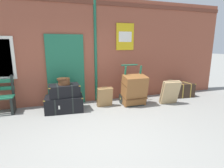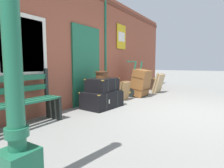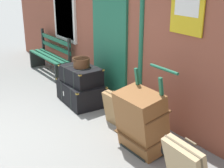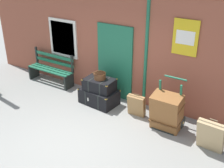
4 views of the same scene
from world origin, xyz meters
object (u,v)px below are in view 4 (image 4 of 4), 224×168
at_px(suitcase_umber, 136,105).
at_px(large_brown_trunk, 167,112).
at_px(steamer_trunk_base, 99,96).
at_px(round_hatbox, 100,75).
at_px(suitcase_tan, 210,136).
at_px(platform_bench, 51,69).
at_px(steamer_trunk_middle, 99,84).
at_px(porters_trolley, 169,116).

bearing_deg(suitcase_umber, large_brown_trunk, -10.60).
bearing_deg(steamer_trunk_base, round_hatbox, 39.05).
xyz_separation_m(suitcase_umber, suitcase_tan, (1.96, -0.42, 0.09)).
bearing_deg(round_hatbox, suitcase_tan, -8.25).
xyz_separation_m(steamer_trunk_base, large_brown_trunk, (2.04, -0.17, 0.26)).
bearing_deg(large_brown_trunk, suitcase_umber, 169.40).
xyz_separation_m(steamer_trunk_base, suitcase_umber, (1.17, -0.01, 0.08)).
relative_size(platform_bench, suitcase_umber, 2.67).
bearing_deg(large_brown_trunk, round_hatbox, 174.54).
xyz_separation_m(steamer_trunk_middle, suitcase_umber, (1.15, -0.01, -0.29)).
distance_m(steamer_trunk_middle, round_hatbox, 0.26).
relative_size(steamer_trunk_base, suitcase_tan, 1.39).
bearing_deg(platform_bench, suitcase_tan, -8.32).
relative_size(round_hatbox, porters_trolley, 0.28).
distance_m(steamer_trunk_middle, porters_trolley, 2.04).
height_order(round_hatbox, porters_trolley, porters_trolley).
xyz_separation_m(platform_bench, porters_trolley, (4.12, -0.33, -0.17)).
relative_size(steamer_trunk_base, large_brown_trunk, 1.12).
bearing_deg(round_hatbox, platform_bench, 171.57).
xyz_separation_m(steamer_trunk_middle, porters_trolley, (2.02, -0.00, -0.31)).
bearing_deg(large_brown_trunk, porters_trolley, 90.00).
height_order(steamer_trunk_middle, round_hatbox, round_hatbox).
height_order(porters_trolley, suitcase_tan, porters_trolley).
relative_size(steamer_trunk_middle, suitcase_umber, 1.38).
bearing_deg(suitcase_umber, steamer_trunk_base, 179.51).
bearing_deg(round_hatbox, steamer_trunk_middle, -101.53).
relative_size(large_brown_trunk, suitcase_umber, 1.57).
height_order(large_brown_trunk, suitcase_tan, large_brown_trunk).
relative_size(porters_trolley, suitcase_tan, 1.58).
xyz_separation_m(round_hatbox, suitcase_umber, (1.14, -0.03, -0.55)).
bearing_deg(porters_trolley, large_brown_trunk, -90.00).
height_order(steamer_trunk_middle, porters_trolley, porters_trolley).
relative_size(round_hatbox, suitcase_umber, 0.57).
xyz_separation_m(steamer_trunk_middle, large_brown_trunk, (2.02, -0.17, -0.11)).
bearing_deg(steamer_trunk_base, porters_trolley, -0.02).
xyz_separation_m(porters_trolley, large_brown_trunk, (-0.00, -0.17, 0.20)).
height_order(platform_bench, large_brown_trunk, platform_bench).
relative_size(platform_bench, large_brown_trunk, 1.70).
bearing_deg(round_hatbox, steamer_trunk_base, -140.95).
bearing_deg(porters_trolley, steamer_trunk_middle, 179.98).
distance_m(large_brown_trunk, suitcase_tan, 1.12).
xyz_separation_m(steamer_trunk_middle, round_hatbox, (0.00, 0.02, 0.26)).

